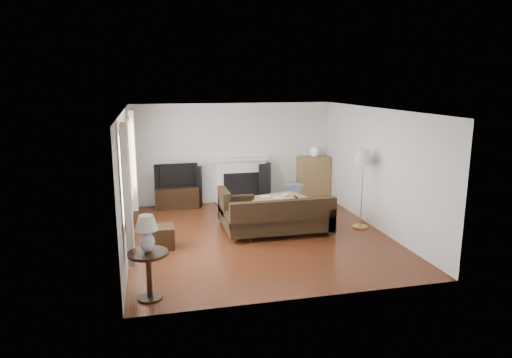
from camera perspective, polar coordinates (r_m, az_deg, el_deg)
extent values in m
cube|color=#512412|center=(9.19, 0.43, -7.11)|extent=(5.10, 5.60, 0.04)
cube|color=white|center=(8.69, 0.46, 8.65)|extent=(5.10, 5.60, 0.04)
cube|color=silver|center=(11.50, -2.80, 3.24)|extent=(5.00, 0.04, 2.50)
cube|color=silver|center=(6.30, 6.39, -4.37)|extent=(5.00, 0.04, 2.50)
cube|color=silver|center=(8.63, -15.91, -0.24)|extent=(0.04, 5.50, 2.50)
cube|color=silver|center=(9.74, 14.88, 1.21)|extent=(0.04, 5.50, 2.50)
cube|color=brown|center=(8.37, -15.74, 1.50)|extent=(0.12, 2.74, 1.54)
cube|color=white|center=(6.91, -15.73, -1.97)|extent=(0.10, 0.35, 2.10)
cube|color=white|center=(9.89, -15.07, 2.24)|extent=(0.10, 0.35, 2.10)
cube|color=white|center=(11.55, -1.94, -0.13)|extent=(1.40, 0.26, 1.15)
cube|color=black|center=(11.28, -9.87, -2.25)|extent=(1.04, 0.47, 0.52)
imported|color=black|center=(11.15, -9.97, 0.51)|extent=(1.03, 0.13, 0.59)
cube|color=black|center=(11.30, -7.51, -0.95)|extent=(0.34, 0.38, 0.98)
cube|color=black|center=(11.58, 1.11, -0.51)|extent=(0.37, 0.40, 0.98)
cube|color=olive|center=(11.96, 7.19, 0.15)|extent=(0.82, 0.39, 1.12)
sphere|color=white|center=(11.84, 7.28, 3.40)|extent=(0.25, 0.25, 0.25)
cube|color=black|center=(9.16, 2.91, -4.74)|extent=(2.30, 1.68, 0.74)
cube|color=#A2844D|center=(10.35, 2.62, -3.50)|extent=(1.36, 0.97, 0.48)
cube|color=black|center=(8.69, -11.78, -7.10)|extent=(0.49, 0.49, 0.41)
cube|color=gold|center=(9.71, 13.13, -1.25)|extent=(0.54, 0.54, 1.67)
cube|color=black|center=(6.72, -13.22, -11.68)|extent=(0.56, 0.56, 0.70)
cube|color=silver|center=(6.50, -13.48, -6.70)|extent=(0.33, 0.33, 0.53)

